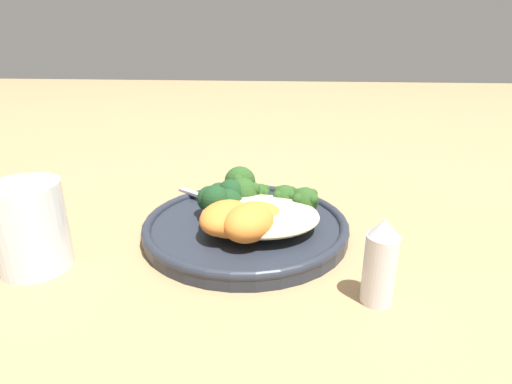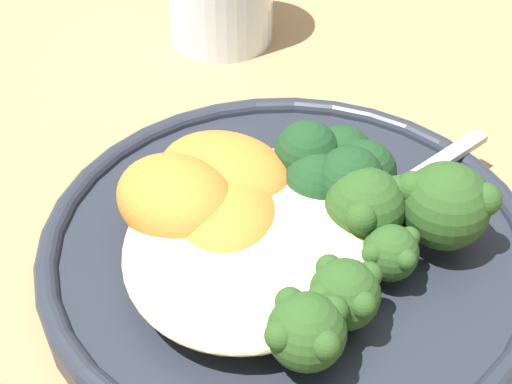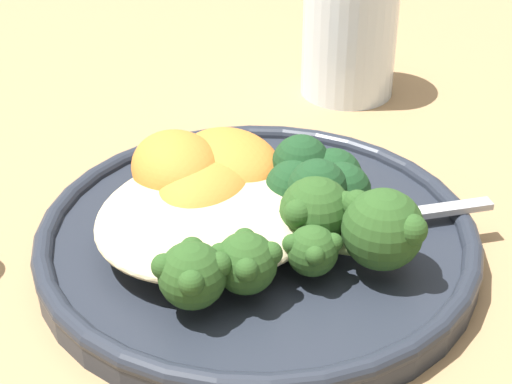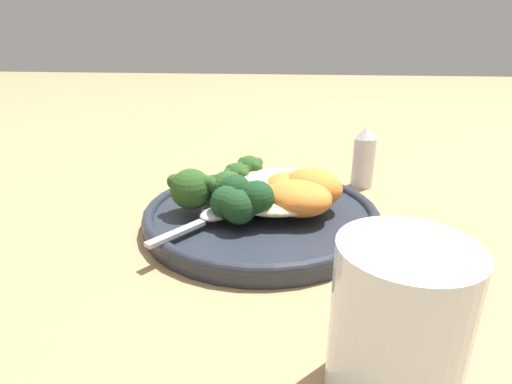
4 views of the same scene
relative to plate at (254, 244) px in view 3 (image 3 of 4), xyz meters
name	(u,v)px [view 3 (image 3 of 4)]	position (x,y,z in m)	size (l,w,h in m)	color
ground_plane	(257,256)	(0.00, 0.00, -0.01)	(4.00, 4.00, 0.00)	#9E7A51
plate	(254,244)	(0.00, 0.00, 0.00)	(0.25, 0.25, 0.02)	#232833
quinoa_mound	(215,211)	(-0.01, 0.02, 0.02)	(0.14, 0.12, 0.02)	beige
broccoli_stalk_0	(198,264)	(-0.06, -0.02, 0.03)	(0.10, 0.07, 0.03)	#8EB25B
broccoli_stalk_1	(241,253)	(-0.04, -0.02, 0.02)	(0.06, 0.08, 0.03)	#8EB25B
broccoli_stalk_2	(293,244)	(-0.01, -0.04, 0.02)	(0.03, 0.09, 0.03)	#8EB25B
broccoli_stalk_3	(369,229)	(0.02, -0.06, 0.03)	(0.06, 0.12, 0.04)	#8EB25B
broccoli_stalk_4	(299,212)	(0.01, -0.02, 0.03)	(0.06, 0.09, 0.04)	#8EB25B
broccoli_stalk_5	(271,205)	(0.01, 0.00, 0.02)	(0.07, 0.06, 0.03)	#8EB25B
sweet_potato_chunk_0	(177,169)	(-0.01, 0.06, 0.03)	(0.07, 0.05, 0.04)	orange
sweet_potato_chunk_1	(230,164)	(0.02, 0.04, 0.03)	(0.07, 0.06, 0.03)	orange
sweet_potato_chunk_2	(222,162)	(0.02, 0.05, 0.03)	(0.07, 0.05, 0.03)	orange
sweet_potato_chunk_3	(204,194)	(-0.01, 0.03, 0.03)	(0.06, 0.05, 0.03)	orange
kale_tuft	(318,182)	(0.04, -0.01, 0.03)	(0.06, 0.06, 0.04)	#193D1E
spoon	(372,217)	(0.05, -0.05, 0.01)	(0.10, 0.07, 0.01)	#A3A3A8
water_glass	(349,36)	(0.22, 0.10, 0.04)	(0.07, 0.07, 0.09)	silver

